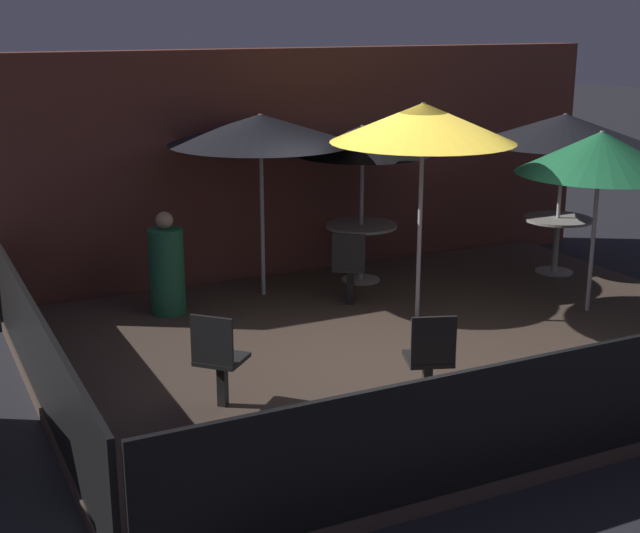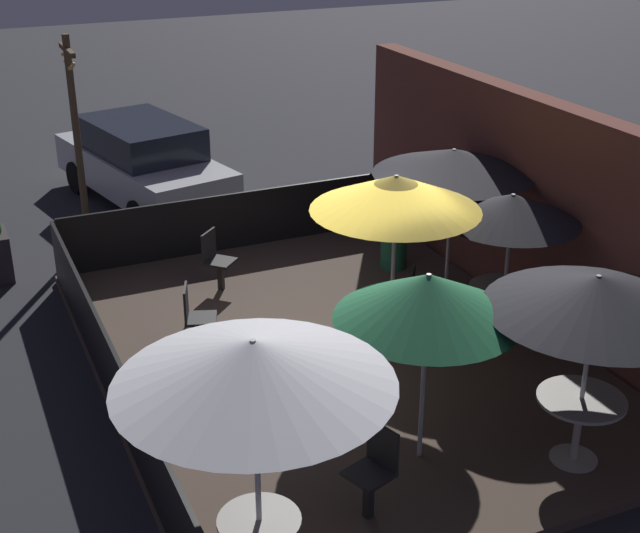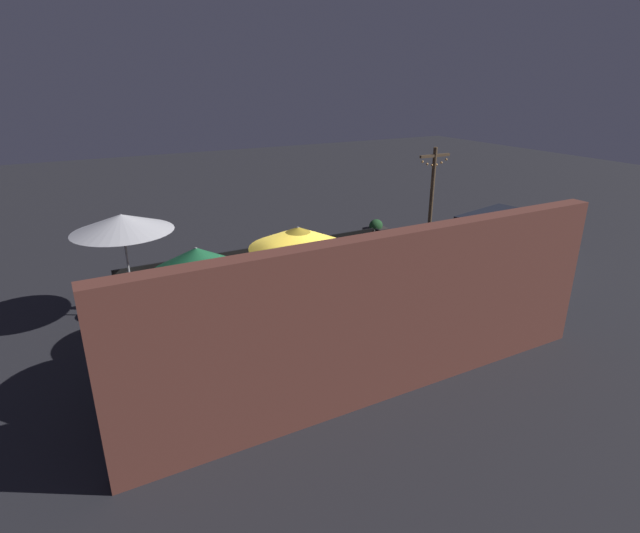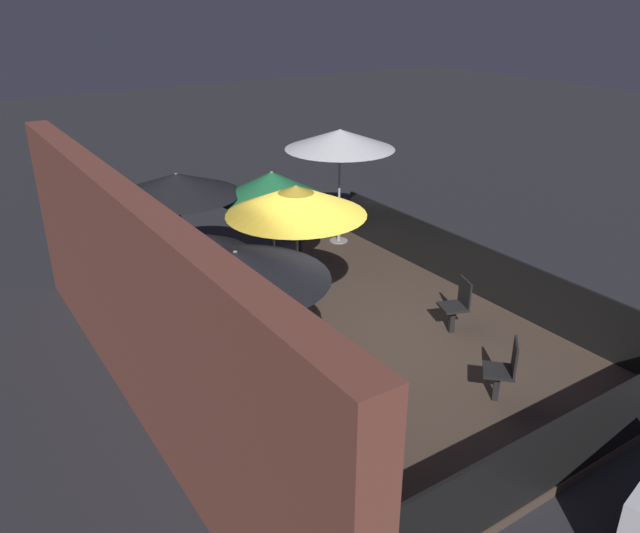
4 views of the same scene
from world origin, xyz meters
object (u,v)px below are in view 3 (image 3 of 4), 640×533
at_px(patio_umbrella_5, 197,259).
at_px(patio_chair_2, 375,271).
at_px(light_post, 431,198).
at_px(parked_car_0, 497,239).
at_px(patio_chair_0, 336,322).
at_px(patio_chair_1, 305,272).
at_px(patio_umbrella_2, 177,288).
at_px(patio_umbrella_3, 298,237).
at_px(patio_chair_3, 163,309).
at_px(dining_table_0, 132,291).
at_px(patio_umbrella_4, 394,259).
at_px(planter_box, 375,236).
at_px(dining_table_2, 185,356).
at_px(patio_umbrella_1, 331,282).
at_px(patron_0, 434,313).
at_px(patio_umbrella_0, 122,223).
at_px(dining_table_1, 330,343).

height_order(patio_umbrella_5, patio_chair_2, patio_umbrella_5).
height_order(light_post, parked_car_0, light_post).
distance_m(patio_chair_0, patio_chair_1, 3.01).
bearing_deg(patio_umbrella_2, parked_car_0, -168.11).
relative_size(patio_umbrella_3, patio_chair_3, 2.59).
bearing_deg(dining_table_0, patio_umbrella_5, 116.06).
bearing_deg(patio_chair_1, parked_car_0, 102.27).
xyz_separation_m(patio_umbrella_4, patio_chair_1, (0.02, -3.81, -1.59)).
distance_m(patio_chair_2, planter_box, 3.65).
bearing_deg(dining_table_2, patio_chair_0, -179.03).
relative_size(patio_chair_1, parked_car_0, 0.19).
bearing_deg(patio_umbrella_1, patio_umbrella_5, -51.58).
distance_m(patio_chair_2, patio_chair_3, 5.56).
bearing_deg(patron_0, patio_umbrella_2, 18.91).
relative_size(patio_umbrella_5, planter_box, 2.05).
height_order(patio_chair_0, patio_chair_1, patio_chair_0).
xyz_separation_m(patio_umbrella_4, dining_table_0, (4.33, -4.54, -1.53)).
bearing_deg(patio_chair_1, patio_chair_0, 5.70).
xyz_separation_m(patio_umbrella_1, patio_umbrella_4, (-1.41, -0.00, 0.21)).
bearing_deg(patio_umbrella_5, patio_umbrella_0, -63.94).
height_order(patio_umbrella_2, patio_umbrella_5, patio_umbrella_2).
xyz_separation_m(patio_umbrella_4, dining_table_2, (3.99, -0.84, -1.48)).
height_order(patio_umbrella_1, patio_chair_2, patio_umbrella_1).
height_order(patio_umbrella_1, patio_chair_3, patio_umbrella_1).
xyz_separation_m(dining_table_2, patron_0, (-5.28, 0.66, -0.07)).
distance_m(patio_umbrella_1, patio_chair_1, 4.29).
bearing_deg(patio_umbrella_0, light_post, 178.84).
height_order(planter_box, parked_car_0, parked_car_0).
distance_m(patio_umbrella_0, dining_table_1, 5.65).
bearing_deg(patio_umbrella_0, dining_table_1, 122.77).
xyz_separation_m(dining_table_1, dining_table_2, (2.58, -0.84, 0.00)).
bearing_deg(patio_chair_1, dining_table_0, -79.64).
distance_m(patio_umbrella_1, planter_box, 8.04).
distance_m(patio_chair_1, light_post, 4.89).
distance_m(patio_umbrella_5, parked_car_0, 9.48).
height_order(patron_0, light_post, light_post).
relative_size(patio_umbrella_3, parked_car_0, 0.52).
height_order(patio_chair_1, light_post, light_post).
height_order(patio_umbrella_4, parked_car_0, patio_umbrella_4).
height_order(dining_table_1, patio_chair_0, patio_chair_0).
xyz_separation_m(dining_table_1, patio_chair_1, (-1.39, -3.81, -0.12)).
bearing_deg(patio_chair_1, patio_umbrella_2, -33.13).
relative_size(patio_umbrella_1, patio_umbrella_4, 0.91).
bearing_deg(patio_umbrella_4, patio_umbrella_1, 0.15).
height_order(patio_chair_3, planter_box, patio_chair_3).
distance_m(patio_umbrella_4, light_post, 6.37).
bearing_deg(patio_umbrella_2, patio_umbrella_4, 168.17).
bearing_deg(patio_umbrella_4, patron_0, -172.47).
xyz_separation_m(patio_umbrella_2, patio_umbrella_4, (-3.99, 0.84, 0.11)).
bearing_deg(planter_box, dining_table_1, 49.37).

